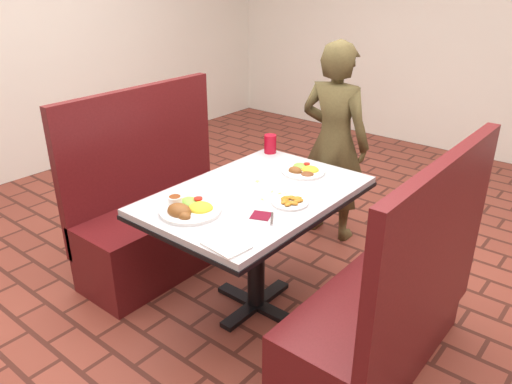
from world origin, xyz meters
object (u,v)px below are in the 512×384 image
(diner_person, at_px, (334,143))
(dining_table, at_px, (256,208))
(red_tumbler, at_px, (270,144))
(near_dinner_plate, at_px, (189,206))
(far_dinner_plate, at_px, (304,169))
(booth_bench_left, at_px, (163,218))
(booth_bench_right, at_px, (385,316))
(plantain_plate, at_px, (290,202))

(diner_person, bearing_deg, dining_table, 95.38)
(dining_table, bearing_deg, red_tumbler, 120.92)
(dining_table, distance_m, near_dinner_plate, 0.43)
(far_dinner_plate, bearing_deg, near_dinner_plate, -100.25)
(diner_person, bearing_deg, booth_bench_left, 55.99)
(far_dinner_plate, bearing_deg, booth_bench_left, -155.06)
(booth_bench_left, height_order, booth_bench_right, same)
(booth_bench_left, bearing_deg, booth_bench_right, 0.00)
(dining_table, relative_size, red_tumbler, 10.21)
(diner_person, xyz_separation_m, near_dinner_plate, (0.06, -1.46, 0.07))
(near_dinner_plate, relative_size, far_dinner_plate, 1.20)
(diner_person, height_order, far_dinner_plate, diner_person)
(booth_bench_right, distance_m, plantain_plate, 0.72)
(diner_person, distance_m, near_dinner_plate, 1.47)
(far_dinner_plate, bearing_deg, diner_person, 106.47)
(booth_bench_left, xyz_separation_m, diner_person, (0.64, 1.07, 0.38))
(far_dinner_plate, relative_size, red_tumbler, 2.11)
(dining_table, relative_size, plantain_plate, 6.49)
(near_dinner_plate, xyz_separation_m, red_tumbler, (-0.22, 0.94, 0.03))
(near_dinner_plate, bearing_deg, booth_bench_right, 23.87)
(booth_bench_right, xyz_separation_m, red_tumbler, (-1.12, 0.54, 0.48))
(near_dinner_plate, distance_m, plantain_plate, 0.51)
(dining_table, xyz_separation_m, plantain_plate, (0.23, -0.00, 0.11))
(near_dinner_plate, bearing_deg, plantain_plate, 50.41)
(diner_person, bearing_deg, far_dinner_plate, 103.43)
(booth_bench_right, height_order, near_dinner_plate, booth_bench_right)
(dining_table, relative_size, far_dinner_plate, 4.84)
(booth_bench_right, bearing_deg, booth_bench_left, 180.00)
(booth_bench_left, bearing_deg, far_dinner_plate, 24.94)
(red_tumbler, bearing_deg, booth_bench_left, -131.29)
(near_dinner_plate, relative_size, plantain_plate, 1.61)
(near_dinner_plate, distance_m, red_tumbler, 0.96)
(booth_bench_left, bearing_deg, near_dinner_plate, -29.68)
(booth_bench_left, xyz_separation_m, far_dinner_plate, (0.84, 0.39, 0.44))
(dining_table, height_order, booth_bench_right, booth_bench_right)
(near_dinner_plate, bearing_deg, booth_bench_left, 150.32)
(booth_bench_left, height_order, far_dinner_plate, booth_bench_left)
(booth_bench_right, xyz_separation_m, far_dinner_plate, (-0.76, 0.39, 0.44))
(diner_person, distance_m, plantain_plate, 1.14)
(booth_bench_left, relative_size, diner_person, 0.84)
(booth_bench_left, distance_m, booth_bench_right, 1.60)
(booth_bench_left, xyz_separation_m, red_tumbler, (0.47, 0.54, 0.48))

